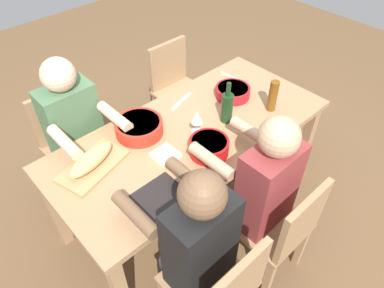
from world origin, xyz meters
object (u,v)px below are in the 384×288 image
(serving_bowl_fruit, at_px, (209,146))
(wine_bottle, at_px, (227,107))
(chair_near_right, at_px, (71,140))
(bread_loaf, at_px, (91,159))
(chair_far_right, at_px, (220,288))
(beer_bottle, at_px, (273,96))
(chair_far_center, at_px, (281,228))
(diner_far_right, at_px, (195,241))
(diner_far_center, at_px, (261,186))
(napkin_stack, at_px, (166,155))
(diner_near_right, at_px, (77,129))
(chair_near_left, at_px, (176,86))
(serving_bowl_greens, at_px, (139,127))
(serving_bowl_pasta, at_px, (233,91))
(dining_table, at_px, (192,141))
(wine_glass, at_px, (197,118))
(cutting_board, at_px, (93,166))

(serving_bowl_fruit, relative_size, wine_bottle, 0.81)
(chair_near_right, distance_m, bread_loaf, 0.69)
(chair_far_right, distance_m, bread_loaf, 0.97)
(chair_near_right, height_order, beer_bottle, beer_bottle)
(chair_far_center, xyz_separation_m, diner_far_right, (0.51, -0.18, 0.21))
(diner_far_center, relative_size, chair_near_right, 1.41)
(beer_bottle, height_order, napkin_stack, beer_bottle)
(chair_near_right, bearing_deg, diner_near_right, 90.00)
(chair_near_left, bearing_deg, chair_far_center, 71.27)
(bread_loaf, distance_m, napkin_stack, 0.42)
(diner_near_right, distance_m, serving_bowl_greens, 0.45)
(bread_loaf, bearing_deg, beer_bottle, 163.29)
(diner_far_right, relative_size, napkin_stack, 8.57)
(serving_bowl_pasta, bearing_deg, diner_near_right, -26.34)
(chair_near_left, height_order, serving_bowl_fruit, chair_near_left)
(serving_bowl_greens, bearing_deg, diner_far_center, 107.85)
(chair_far_center, height_order, diner_far_right, diner_far_right)
(napkin_stack, bearing_deg, chair_far_right, 70.72)
(dining_table, distance_m, beer_bottle, 0.62)
(chair_near_right, relative_size, diner_near_right, 0.71)
(diner_near_right, xyz_separation_m, serving_bowl_fruit, (-0.45, 0.78, 0.10))
(diner_far_right, height_order, serving_bowl_fruit, diner_far_right)
(chair_far_right, xyz_separation_m, serving_bowl_pasta, (-0.98, -0.83, 0.30))
(chair_near_left, xyz_separation_m, bread_loaf, (1.13, 0.60, 0.32))
(chair_near_left, relative_size, diner_near_right, 0.71)
(dining_table, bearing_deg, wine_glass, 124.96)
(chair_near_left, height_order, diner_far_right, diner_far_right)
(diner_near_right, bearing_deg, serving_bowl_pasta, 153.66)
(dining_table, height_order, bread_loaf, bread_loaf)
(diner_far_right, bearing_deg, beer_bottle, -160.70)
(beer_bottle, bearing_deg, serving_bowl_fruit, 1.23)
(diner_near_right, xyz_separation_m, napkin_stack, (-0.24, 0.63, 0.05))
(serving_bowl_pasta, bearing_deg, diner_far_right, 33.58)
(serving_bowl_fruit, height_order, serving_bowl_greens, serving_bowl_fruit)
(chair_far_right, distance_m, diner_near_right, 1.34)
(serving_bowl_pasta, height_order, napkin_stack, serving_bowl_pasta)
(dining_table, distance_m, diner_far_right, 0.76)
(chair_far_right, bearing_deg, serving_bowl_fruit, -129.76)
(dining_table, bearing_deg, serving_bowl_fruit, 74.29)
(chair_far_center, distance_m, cutting_board, 1.13)
(serving_bowl_fruit, relative_size, cutting_board, 0.59)
(chair_far_center, distance_m, diner_far_center, 0.28)
(serving_bowl_pasta, distance_m, wine_glass, 0.47)
(dining_table, xyz_separation_m, chair_near_right, (0.51, -0.75, -0.17))
(diner_near_right, distance_m, bread_loaf, 0.44)
(chair_near_right, distance_m, cutting_board, 0.66)
(dining_table, distance_m, diner_far_center, 0.57)
(diner_far_center, xyz_separation_m, serving_bowl_greens, (0.25, -0.78, 0.09))
(diner_far_right, relative_size, beer_bottle, 5.45)
(serving_bowl_fruit, bearing_deg, cutting_board, -32.87)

